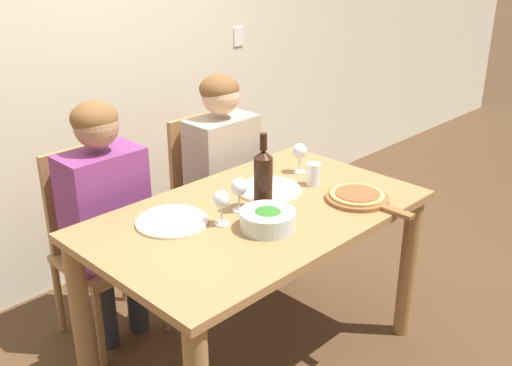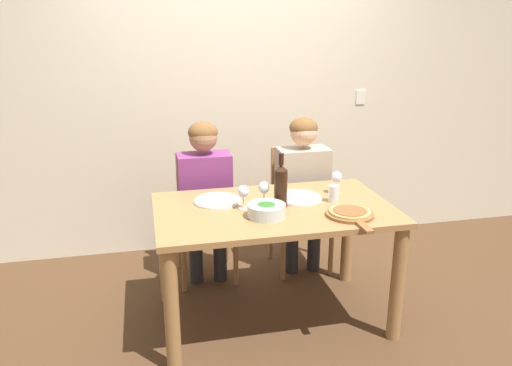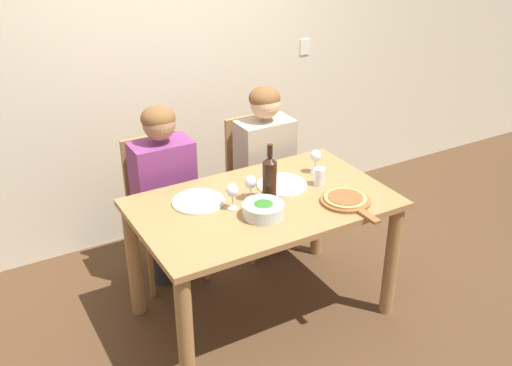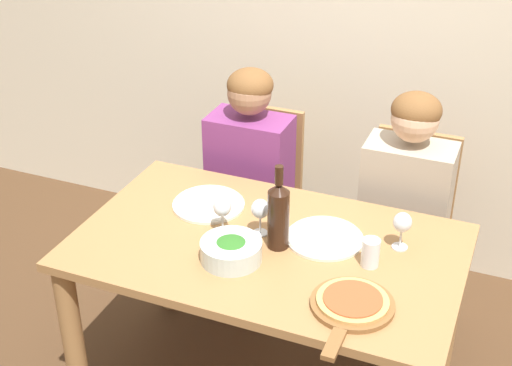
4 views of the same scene
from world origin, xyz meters
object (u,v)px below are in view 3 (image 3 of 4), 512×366
Objects in this scene: chair_right at (258,179)px; dinner_plate_right at (282,185)px; wine_bottle at (270,178)px; pizza_on_board at (346,200)px; person_man at (266,156)px; wine_glass_centre at (251,183)px; chair_left at (160,204)px; broccoli_bowl at (263,210)px; dinner_plate_left at (198,201)px; wine_glass_left at (232,192)px; wine_glass_right at (316,157)px; water_tumbler at (319,177)px; person_woman at (164,180)px.

dinner_plate_right is at bearing -107.57° from chair_right.
wine_bottle reaches higher than pizza_on_board.
person_man is at bearing 90.10° from pizza_on_board.
pizza_on_board is at bearing -33.92° from wine_glass_centre.
chair_left reaches higher than broccoli_bowl.
wine_bottle reaches higher than broccoli_bowl.
wine_glass_centre is (0.03, 0.20, 0.06)m from broccoli_bowl.
chair_left is 1.00× the size of chair_right.
dinner_plate_left is 0.23m from wine_glass_left.
chair_right is at bearing 51.62° from wine_glass_left.
broccoli_bowl is 1.50× the size of wine_glass_right.
dinner_plate_left is (0.02, -0.58, 0.30)m from chair_left.
wine_glass_centre is 0.45m from water_tumbler.
broccoli_bowl reaches higher than dinner_plate_right.
wine_glass_left is (-0.59, -0.74, 0.39)m from chair_right.
wine_glass_right reaches higher than dinner_plate_left.
chair_right is 0.74m from dinner_plate_right.
person_man is 7.97× the size of wine_glass_right.
person_woman reaches higher than chair_right.
person_woman is 0.77m from wine_bottle.
broccoli_bowl is 0.49m from pizza_on_board.
wine_bottle is (-0.35, -0.75, 0.42)m from chair_right.
chair_left is 6.23× the size of wine_glass_left.
broccoli_bowl is at bearing -71.46° from person_woman.
chair_right reaches higher than wine_glass_centre.
wine_bottle is at bearing -143.87° from dinner_plate_right.
water_tumbler is (0.74, -0.62, 0.11)m from person_woman.
wine_bottle reaches higher than dinner_plate_left.
broccoli_bowl is 1.50× the size of wine_glass_left.
broccoli_bowl is at bearing -118.14° from chair_right.
wine_bottle is 0.24m from wine_glass_left.
chair_left is 0.66m from dinner_plate_left.
dinner_plate_left is at bearing 179.72° from wine_glass_right.
wine_glass_left reaches higher than pizza_on_board.
chair_right is at bearing 8.86° from person_woman.
wine_bottle is 2.25× the size of wine_glass_left.
wine_glass_left is (-0.59, 0.26, 0.09)m from pizza_on_board.
person_man is at bearing 46.80° from wine_glass_left.
water_tumbler is at bearing -12.18° from dinner_plate_left.
person_man is 4.04× the size of dinner_plate_left.
wine_glass_centre is (0.30, -0.70, 0.39)m from chair_left.
person_woman is at bearing 121.33° from wine_bottle.
wine_bottle is at bearing 145.33° from pizza_on_board.
wine_glass_right reaches higher than pizza_on_board.
wine_glass_centre is (-0.45, -0.58, 0.16)m from person_man.
water_tumbler is at bearing 18.34° from broccoli_bowl.
dinner_plate_right is 1.97× the size of wine_glass_right.
wine_glass_left is at bearing -179.95° from water_tumbler.
dinner_plate_left is at bearing 157.66° from wine_glass_centre.
broccoli_bowl is at bearing -55.95° from wine_glass_left.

